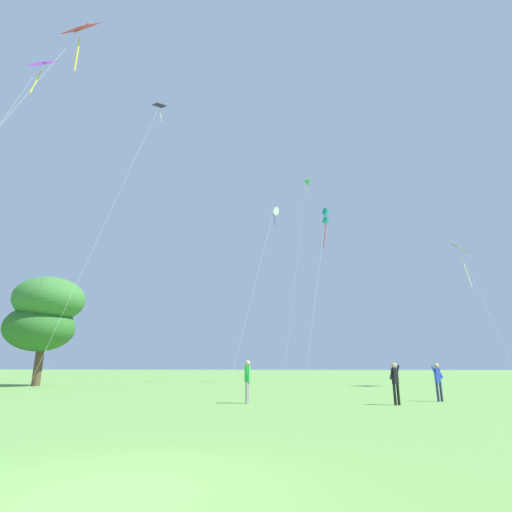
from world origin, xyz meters
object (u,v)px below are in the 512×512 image
Objects in this scene: kite_black_large at (154,120)px; person_far_back at (438,378)px; kite_teal_box at (325,218)px; kite_red_high at (76,40)px; kite_purple_streamer at (37,73)px; kite_yellow_diamond at (463,257)px; person_in_blue_jacket at (248,377)px; person_foreground_watcher at (395,379)px; kite_white_distant at (274,211)px; tree_left_oak at (45,314)px; kite_green_small at (306,182)px.

kite_black_large is 15.71× the size of person_far_back.
kite_black_large reaches higher than kite_teal_box.
kite_red_high is (3.28, -16.19, -6.91)m from kite_black_large.
kite_red_high is at bearing -41.28° from kite_purple_streamer.
kite_purple_streamer reaches higher than kite_yellow_diamond.
kite_yellow_diamond is 6.64× the size of person_in_blue_jacket.
kite_red_high is 10.73× the size of person_foreground_watcher.
kite_white_distant is (-5.58, 0.06, 1.11)m from kite_teal_box.
person_far_back is 0.19× the size of tree_left_oak.
kite_green_small is at bearing 96.85° from person_foreground_watcher.
kite_purple_streamer reaches higher than tree_left_oak.
kite_black_large reaches higher than kite_red_high.
kite_white_distant is 10.40× the size of person_in_blue_jacket.
kite_green_small reaches higher than kite_teal_box.
kite_teal_box is 0.76× the size of kite_purple_streamer.
kite_red_high is 0.97× the size of kite_white_distant.
kite_black_large is at bearing 101.45° from kite_red_high.
kite_teal_box is (12.26, 26.46, 0.26)m from kite_red_high.
kite_white_distant reaches higher than kite_red_high.
kite_black_large is 1.11× the size of kite_purple_streamer.
kite_green_small reaches higher than kite_yellow_diamond.
kite_yellow_diamond is at bearing 40.90° from kite_red_high.
kite_black_large is 1.41× the size of kite_white_distant.
person_foreground_watcher is at bearing -35.36° from kite_black_large.
kite_teal_box is at bearing 149.44° from kite_yellow_diamond.
kite_yellow_diamond is at bearing -21.49° from kite_white_distant.
tree_left_oak is (-24.11, -9.86, -11.07)m from kite_teal_box.
person_foreground_watcher is at bearing -85.54° from kite_teal_box.
kite_black_large is 27.95m from person_in_blue_jacket.
kite_green_small is 14.66× the size of person_in_blue_jacket.
kite_white_distant reaches higher than person_foreground_watcher.
kite_black_large is at bearing -2.79° from tree_left_oak.
kite_teal_box is at bearing 22.24° from tree_left_oak.
person_far_back is (19.55, -10.17, -22.52)m from kite_black_large.
kite_white_distant is at bearing 46.06° from kite_black_large.
kite_white_distant is (9.96, 10.34, -5.54)m from kite_black_large.
kite_purple_streamer reaches higher than kite_white_distant.
kite_yellow_diamond is 7.06× the size of person_foreground_watcher.
kite_teal_box is 26.19m from person_far_back.
kite_black_large is at bearing 152.51° from person_far_back.
kite_yellow_diamond is at bearing 63.92° from person_far_back.
person_in_blue_jacket is at bearing -87.18° from kite_white_distant.
kite_purple_streamer is at bearing -68.89° from tree_left_oak.
person_foreground_watcher is at bearing -119.48° from kite_yellow_diamond.
kite_purple_streamer reaches higher than kite_red_high.
kite_purple_streamer is 14.08× the size of person_foreground_watcher.
kite_black_large is 23.65m from kite_green_small.
kite_green_small reaches higher than kite_purple_streamer.
kite_black_large is 19.68m from tree_left_oak.
tree_left_oak is (-28.12, 10.59, 4.81)m from person_far_back.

